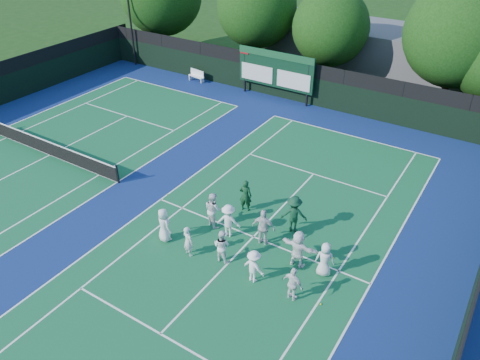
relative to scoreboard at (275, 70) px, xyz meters
The scene contains 29 objects.
ground 17.23m from the scoreboard, 65.78° to the right, with size 120.00×120.00×0.00m, color #15370F.
court_apron 14.78m from the scoreboard, 86.03° to the right, with size 34.00×32.00×0.01m, color navy.
near_court 16.33m from the scoreboard, 64.32° to the right, with size 11.05×23.85×0.01m.
left_court 16.32m from the scoreboard, 115.60° to the right, with size 11.05×23.85×0.01m.
back_fence 1.38m from the scoreboard, 22.25° to the left, with size 34.00×0.08×3.00m.
divider_fence_right 21.68m from the scoreboard, 42.33° to the right, with size 0.08×32.00×3.00m.
scoreboard is the anchor object (origin of this frame).
clubhouse 9.80m from the scoreboard, 59.22° to the left, with size 18.00×6.00×4.00m, color #58585D.
tennis_net 16.26m from the scoreboard, 115.60° to the right, with size 11.30×0.10×1.10m.
bench 7.20m from the scoreboard, behind, with size 1.50×0.62×0.92m.
tree_b 6.27m from the scoreboard, 133.69° to the left, with size 6.25×6.25×8.46m.
tree_c 5.23m from the scoreboard, 58.42° to the left, with size 5.61×5.61×7.47m.
tree_d 12.20m from the scoreboard, 19.78° to the left, with size 6.88×6.88×8.92m.
tennis_ball_0 17.21m from the scoreboard, 78.49° to the right, with size 0.07×0.07×0.07m, color #C0DB19.
tennis_ball_2 20.22m from the scoreboard, 55.95° to the right, with size 0.07×0.07×0.07m, color #C0DB19.
tennis_ball_3 14.35m from the scoreboard, 83.74° to the right, with size 0.07×0.07×0.07m, color #C0DB19.
tennis_ball_5 17.70m from the scoreboard, 52.80° to the right, with size 0.07×0.07×0.07m, color #C0DB19.
player_front_0 17.33m from the scoreboard, 77.43° to the right, with size 0.80×0.52×1.64m, color white.
player_front_1 17.94m from the scoreboard, 72.85° to the right, with size 0.54×0.36×1.49m, color silver.
player_front_2 17.94m from the scoreboard, 68.10° to the right, with size 0.75×0.58×1.54m, color white.
player_front_3 18.96m from the scoreboard, 63.53° to the right, with size 0.97×0.56×1.50m, color white.
player_front_4 19.83m from the scoreboard, 59.02° to the right, with size 0.90×0.37×1.53m, color white.
player_back_0 15.67m from the scoreboard, 71.48° to the right, with size 0.85×0.66×1.75m, color white.
player_back_1 16.29m from the scoreboard, 68.32° to the right, with size 1.07×0.61×1.65m, color white.
player_back_2 16.62m from the scoreboard, 62.72° to the right, with size 1.05×0.44×1.79m, color silver.
player_back_3 17.93m from the scoreboard, 57.96° to the right, with size 1.61×0.51×1.74m, color white.
player_back_4 18.50m from the scoreboard, 54.77° to the right, with size 0.77×0.50×1.57m, color white.
coach_left 14.23m from the scoreboard, 66.72° to the right, with size 0.62×0.41×1.70m, color #103B1E.
coach_right 15.64m from the scoreboard, 57.87° to the right, with size 1.19×0.69×1.85m, color #0F3A22.
Camera 1 is at (8.33, -13.19, 13.58)m, focal length 35.00 mm.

